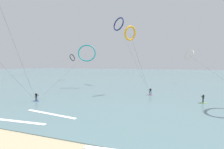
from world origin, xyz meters
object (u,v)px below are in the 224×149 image
Objects in this scene: kite_ivory at (189,55)px; kite_amber at (130,33)px; kite_charcoal at (72,58)px; kite_navy at (119,24)px; surfer_magenta at (150,92)px; kite_teal at (87,53)px; surfer_cobalt at (36,97)px; surfer_lime at (203,99)px.

kite_ivory is 3.20× the size of kite_amber.
kite_ivory is (46.94, 6.97, 0.72)m from kite_charcoal.
kite_navy is 1.47× the size of kite_amber.
kite_teal reaches higher than surfer_magenta.
kite_navy is (9.61, 25.64, 19.69)m from surfer_cobalt.
kite_teal is at bearing -77.93° from kite_amber.
kite_teal is (-13.65, 6.11, -3.52)m from kite_amber.
surfer_cobalt is at bearing 103.50° from surfer_lime.
kite_amber is at bearing -64.18° from kite_ivory.
surfer_lime is at bearing -41.49° from kite_teal.
kite_teal is at bearing -86.40° from kite_ivory.
kite_navy reaches higher than kite_ivory.
kite_ivory reaches higher than surfer_magenta.
kite_navy is at bearing -120.72° from kite_amber.
surfer_magenta is 40.79m from kite_charcoal.
kite_ivory is 2.18× the size of kite_navy.
surfer_lime is 19.22m from kite_amber.
kite_navy is at bearing 47.87° from surfer_lime.
kite_teal is at bearing -95.05° from kite_navy.
kite_ivory is at bearing 12.88° from kite_teal.
surfer_lime is 10.31m from surfer_magenta.
surfer_magenta is at bearing 64.70° from surfer_lime.
kite_teal is at bearing 71.81° from surfer_lime.
kite_charcoal is 47.46m from kite_ivory.
surfer_lime is 0.04× the size of kite_charcoal.
surfer_cobalt is at bearing -78.60° from kite_navy.
kite_navy reaches higher than kite_charcoal.
kite_amber reaches higher than surfer_magenta.
surfer_magenta is at bearing 148.13° from kite_amber.
kite_navy is (-20.46, 17.92, 19.69)m from surfer_lime.
kite_navy is (-11.07, 13.66, 19.69)m from surfer_magenta.
kite_charcoal is 1.93× the size of kite_navy.
surfer_cobalt is at bearing -153.25° from kite_charcoal.
kite_amber is at bearing -122.78° from kite_charcoal.
surfer_cobalt is 0.11× the size of kite_amber.
surfer_cobalt is 19.06m from kite_teal.
kite_amber reaches higher than kite_teal.
surfer_magenta is at bearing 36.83° from surfer_cobalt.
surfer_lime is at bearing -115.21° from kite_charcoal.
surfer_magenta is (-9.39, 4.26, 0.00)m from surfer_lime.
kite_ivory is at bearing -7.68° from surfer_lime.
kite_amber is (-13.86, 2.45, 13.09)m from surfer_lime.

